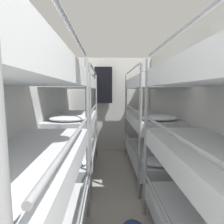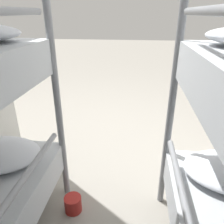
# 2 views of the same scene
# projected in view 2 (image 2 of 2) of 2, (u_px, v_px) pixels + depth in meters

# --- Properties ---
(ground_plane) EXTENTS (20.00, 20.00, 0.00)m
(ground_plane) POSITION_uv_depth(u_px,v_px,m) (119.00, 152.00, 2.20)
(ground_plane) COLOR gray
(tin_can) EXTENTS (0.12, 0.12, 0.12)m
(tin_can) POSITION_uv_depth(u_px,v_px,m) (73.00, 204.00, 1.53)
(tin_can) COLOR #AD231E
(tin_can) RESTS_ON ground_plane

